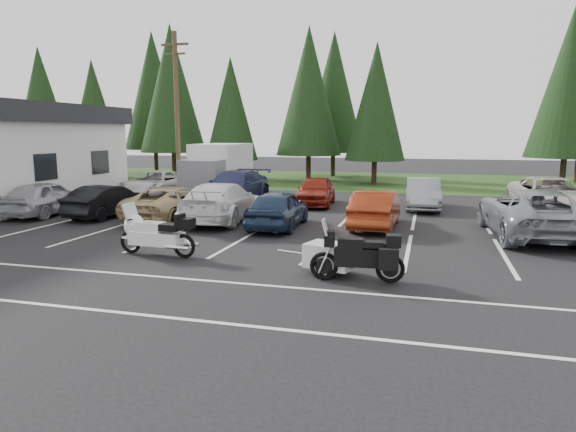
# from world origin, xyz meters

# --- Properties ---
(ground) EXTENTS (120.00, 120.00, 0.00)m
(ground) POSITION_xyz_m (0.00, 0.00, 0.00)
(ground) COLOR black
(ground) RESTS_ON ground
(grass_strip) EXTENTS (80.00, 16.00, 0.01)m
(grass_strip) POSITION_xyz_m (0.00, 24.00, 0.01)
(grass_strip) COLOR #1D3510
(grass_strip) RESTS_ON ground
(lake_water) EXTENTS (70.00, 50.00, 0.02)m
(lake_water) POSITION_xyz_m (4.00, 55.00, 0.00)
(lake_water) COLOR gray
(lake_water) RESTS_ON ground
(utility_pole) EXTENTS (1.60, 0.26, 9.00)m
(utility_pole) POSITION_xyz_m (-10.00, 12.00, 4.70)
(utility_pole) COLOR #473321
(utility_pole) RESTS_ON ground
(box_truck) EXTENTS (2.40, 5.60, 2.90)m
(box_truck) POSITION_xyz_m (-8.00, 12.50, 1.45)
(box_truck) COLOR silver
(box_truck) RESTS_ON ground
(stall_markings) EXTENTS (32.00, 16.00, 0.01)m
(stall_markings) POSITION_xyz_m (0.00, 2.00, 0.00)
(stall_markings) COLOR silver
(stall_markings) RESTS_ON ground
(conifer_0) EXTENTS (4.58, 4.58, 10.66)m
(conifer_0) POSITION_xyz_m (-28.00, 22.50, 6.23)
(conifer_0) COLOR #332316
(conifer_0) RESTS_ON ground
(conifer_1) EXTENTS (3.96, 3.96, 9.22)m
(conifer_1) POSITION_xyz_m (-22.00, 21.20, 5.39)
(conifer_1) COLOR #332316
(conifer_1) RESTS_ON ground
(conifer_2) EXTENTS (5.10, 5.10, 11.89)m
(conifer_2) POSITION_xyz_m (-16.00, 22.80, 6.95)
(conifer_2) COLOR #332316
(conifer_2) RESTS_ON ground
(conifer_3) EXTENTS (3.87, 3.87, 9.02)m
(conifer_3) POSITION_xyz_m (-10.50, 21.40, 5.27)
(conifer_3) COLOR #332316
(conifer_3) RESTS_ON ground
(conifer_4) EXTENTS (4.80, 4.80, 11.17)m
(conifer_4) POSITION_xyz_m (-5.00, 22.90, 6.53)
(conifer_4) COLOR #332316
(conifer_4) RESTS_ON ground
(conifer_5) EXTENTS (4.14, 4.14, 9.63)m
(conifer_5) POSITION_xyz_m (0.00, 21.60, 5.63)
(conifer_5) COLOR #332316
(conifer_5) RESTS_ON ground
(conifer_6) EXTENTS (4.93, 4.93, 11.48)m
(conifer_6) POSITION_xyz_m (12.00, 22.10, 6.71)
(conifer_6) COLOR #332316
(conifer_6) RESTS_ON ground
(conifer_back_a) EXTENTS (5.28, 5.28, 12.30)m
(conifer_back_a) POSITION_xyz_m (-20.00, 27.00, 7.19)
(conifer_back_a) COLOR #332316
(conifer_back_a) RESTS_ON ground
(conifer_back_b) EXTENTS (4.97, 4.97, 11.58)m
(conifer_back_b) POSITION_xyz_m (-4.00, 27.50, 6.77)
(conifer_back_b) COLOR #332316
(conifer_back_b) RESTS_ON ground
(car_near_0) EXTENTS (2.15, 4.54, 1.50)m
(car_near_0) POSITION_xyz_m (-12.19, 3.92, 0.75)
(car_near_0) COLOR #AAA9AE
(car_near_0) RESTS_ON ground
(car_near_1) EXTENTS (1.72, 4.20, 1.35)m
(car_near_1) POSITION_xyz_m (-9.32, 4.23, 0.68)
(car_near_1) COLOR black
(car_near_1) RESTS_ON ground
(car_near_2) EXTENTS (2.69, 5.14, 1.38)m
(car_near_2) POSITION_xyz_m (-6.29, 4.35, 0.69)
(car_near_2) COLOR tan
(car_near_2) RESTS_ON ground
(car_near_3) EXTENTS (2.56, 5.54, 1.57)m
(car_near_3) POSITION_xyz_m (-4.25, 4.45, 0.78)
(car_near_3) COLOR silver
(car_near_3) RESTS_ON ground
(car_near_4) EXTENTS (1.82, 4.24, 1.43)m
(car_near_4) POSITION_xyz_m (-1.67, 3.71, 0.71)
(car_near_4) COLOR #1B2A44
(car_near_4) RESTS_ON ground
(car_near_5) EXTENTS (1.59, 4.30, 1.41)m
(car_near_5) POSITION_xyz_m (1.85, 4.66, 0.70)
(car_near_5) COLOR maroon
(car_near_5) RESTS_ON ground
(car_near_6) EXTENTS (3.24, 6.17, 1.66)m
(car_near_6) POSITION_xyz_m (7.14, 4.36, 0.83)
(car_near_6) COLOR gray
(car_near_6) RESTS_ON ground
(car_far_0) EXTENTS (2.86, 5.55, 1.50)m
(car_far_0) POSITION_xyz_m (-10.69, 10.43, 0.75)
(car_far_0) COLOR silver
(car_far_0) RESTS_ON ground
(car_far_1) EXTENTS (2.53, 5.66, 1.61)m
(car_far_1) POSITION_xyz_m (-5.80, 9.84, 0.81)
(car_far_1) COLOR #1C2147
(car_far_1) RESTS_ON ground
(car_far_2) EXTENTS (2.03, 4.29, 1.42)m
(car_far_2) POSITION_xyz_m (-1.62, 10.04, 0.71)
(car_far_2) COLOR maroon
(car_far_2) RESTS_ON ground
(car_far_3) EXTENTS (1.67, 4.36, 1.42)m
(car_far_3) POSITION_xyz_m (3.48, 10.12, 0.71)
(car_far_3) COLOR slate
(car_far_3) RESTS_ON ground
(car_far_4) EXTENTS (3.11, 5.89, 1.58)m
(car_far_4) POSITION_xyz_m (8.90, 10.35, 0.79)
(car_far_4) COLOR beige
(car_far_4) RESTS_ON ground
(touring_motorcycle) EXTENTS (2.80, 1.04, 1.52)m
(touring_motorcycle) POSITION_xyz_m (-3.77, -1.51, 0.76)
(touring_motorcycle) COLOR white
(touring_motorcycle) RESTS_ON ground
(cargo_trailer) EXTENTS (1.92, 1.41, 0.80)m
(cargo_trailer) POSITION_xyz_m (1.43, -2.14, 0.40)
(cargo_trailer) COLOR white
(cargo_trailer) RESTS_ON ground
(adventure_motorcycle) EXTENTS (2.55, 1.09, 1.51)m
(adventure_motorcycle) POSITION_xyz_m (2.15, -2.59, 0.75)
(adventure_motorcycle) COLOR black
(adventure_motorcycle) RESTS_ON ground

